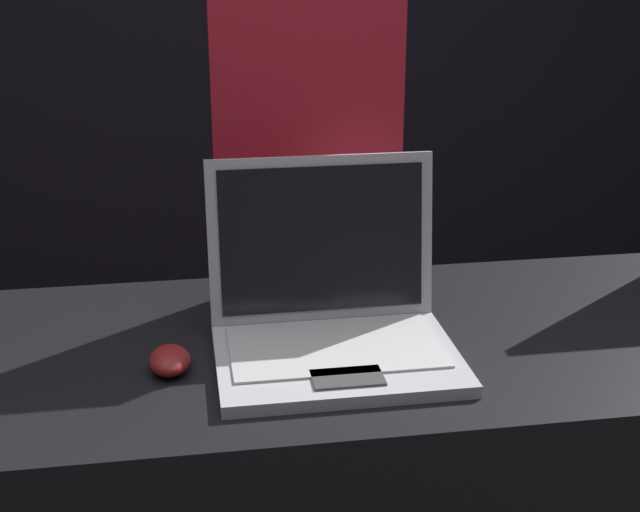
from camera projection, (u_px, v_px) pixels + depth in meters
wall_back at (231, 0)px, 3.10m from camera, size 8.00×0.05×2.80m
laptop_middle at (331, 310)px, 1.43m from camera, size 0.38×0.32×0.30m
mouse_middle at (170, 360)px, 1.38m from camera, size 0.06×0.09×0.04m
promo_stand_middle at (309, 159)px, 1.59m from camera, size 0.34×0.07×0.54m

